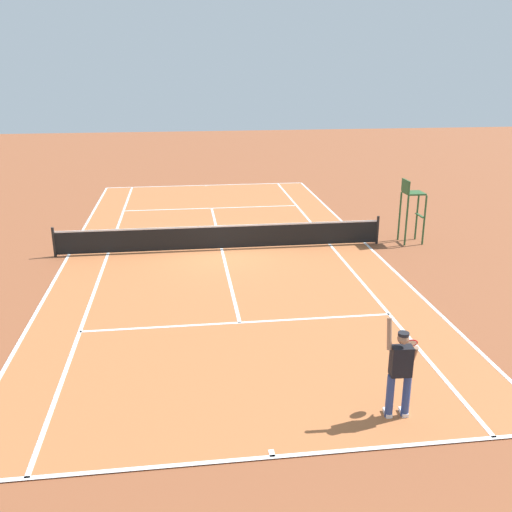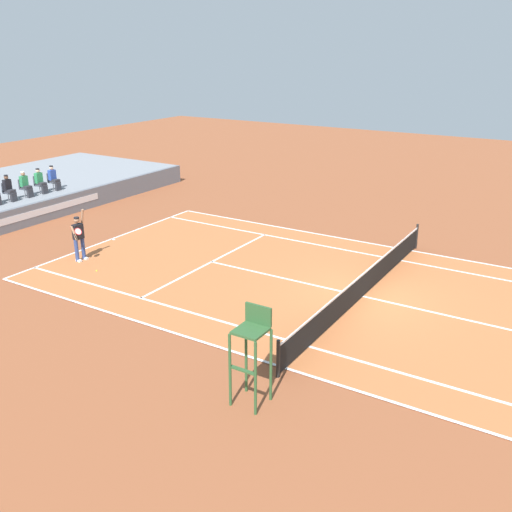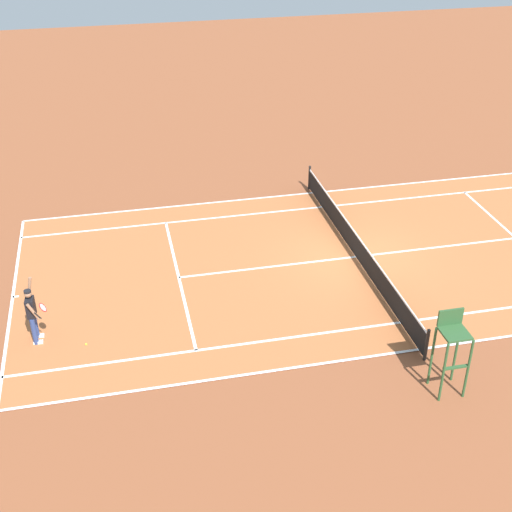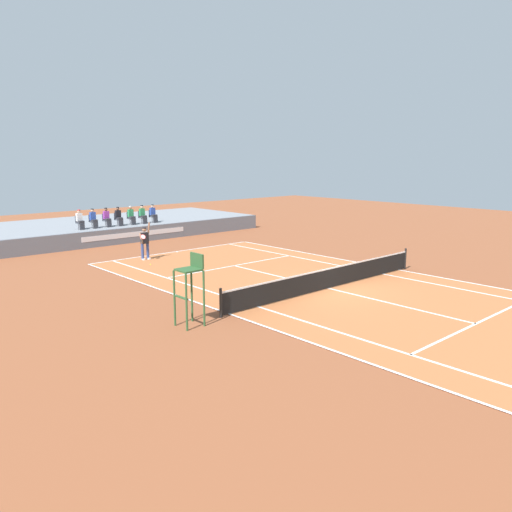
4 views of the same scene
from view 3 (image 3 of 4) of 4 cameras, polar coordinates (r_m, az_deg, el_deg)
ground_plane at (r=25.41m, az=8.12°, el=-0.11°), size 80.00×80.00×0.00m
court at (r=25.41m, az=8.12°, el=-0.09°), size 11.08×23.88×0.03m
net at (r=25.15m, az=8.20°, el=0.91°), size 11.98×0.10×1.07m
tennis_player at (r=21.53m, az=-17.82°, el=-4.52°), size 0.78×0.62×2.08m
tennis_ball at (r=21.51m, az=-13.72°, el=-7.02°), size 0.07×0.07×0.07m
umpire_chair at (r=19.17m, az=15.72°, el=-6.86°), size 0.77×0.77×2.44m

